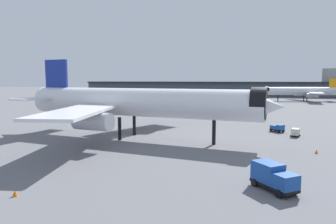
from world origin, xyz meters
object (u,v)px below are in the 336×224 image
Objects in this scene: airliner_near_gate at (136,103)px; baggage_cart_trailing at (295,132)px; baggage_tug_wing at (277,128)px; traffic_cone_wingtip at (15,193)px; service_truck_front at (273,176)px; traffic_cone_near_nose at (316,152)px; airliner_far_taxiway at (302,91)px.

airliner_near_gate is 35.71m from baggage_cart_trailing.
traffic_cone_wingtip is at bearing -79.79° from baggage_tug_wing.
traffic_cone_near_nose is at bearing 117.37° from service_truck_front.
traffic_cone_wingtip reaches higher than traffic_cone_near_nose.
baggage_tug_wing is at bearing 67.05° from airliner_far_taxiway.
airliner_near_gate is 83.28× the size of traffic_cone_wingtip.
traffic_cone_near_nose is 0.95× the size of traffic_cone_wingtip.
baggage_tug_wing is 5.06× the size of traffic_cone_near_nose.
baggage_tug_wing is at bearing 98.81° from traffic_cone_near_nose.
airliner_near_gate is 36.38m from service_truck_front.
service_truck_front is 36.13m from baggage_cart_trailing.
service_truck_front is 28.50m from traffic_cone_wingtip.
service_truck_front reaches higher than baggage_tug_wing.
airliner_far_taxiway is 160.81m from service_truck_front.
traffic_cone_wingtip is (-2.75, -33.73, -7.29)m from airliner_near_gate.
airliner_near_gate is at bearing 56.57° from airliner_far_taxiway.
baggage_cart_trailing is 56.23m from traffic_cone_wingtip.
baggage_cart_trailing is 4.09× the size of traffic_cone_near_nose.
airliner_far_taxiway is 124.74m from baggage_cart_trailing.
traffic_cone_wingtip is (-33.73, -48.14, -0.62)m from baggage_tug_wing.
airliner_far_taxiway is 69.12× the size of traffic_cone_wingtip.
traffic_cone_near_nose is at bearing -0.72° from airliner_near_gate.
baggage_tug_wing is (6.31, 40.46, -0.62)m from service_truck_front.
airliner_near_gate is at bearing 85.34° from traffic_cone_wingtip.
traffic_cone_wingtip is (-36.70, -42.60, -0.62)m from baggage_cart_trailing.
baggage_tug_wing is at bearing 54.98° from traffic_cone_wingtip.
service_truck_front reaches higher than traffic_cone_near_nose.
airliner_far_taxiway is at bearing 75.06° from airliner_near_gate.
baggage_cart_trailing is at bearing 69.02° from airliner_far_taxiway.
baggage_cart_trailing reaches higher than traffic_cone_wingtip.
airliner_near_gate is 21.52× the size of baggage_cart_trailing.
service_truck_front is 8.59× the size of traffic_cone_near_nose.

